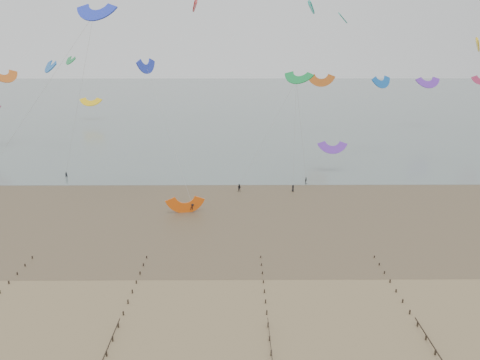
# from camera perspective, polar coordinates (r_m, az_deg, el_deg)

# --- Properties ---
(ground) EXTENTS (500.00, 500.00, 0.00)m
(ground) POSITION_cam_1_polar(r_m,az_deg,el_deg) (64.28, -0.60, -14.26)
(ground) COLOR brown
(ground) RESTS_ON ground
(sea_and_shore) EXTENTS (500.00, 665.00, 0.03)m
(sea_and_shore) POSITION_cam_1_polar(r_m,az_deg,el_deg) (95.48, -2.98, -3.47)
(sea_and_shore) COLOR #475654
(sea_and_shore) RESTS_ON ground
(kitesurfers) EXTENTS (107.44, 24.65, 1.74)m
(kitesurfers) POSITION_cam_1_polar(r_m,az_deg,el_deg) (104.89, 3.84, -1.12)
(kitesurfers) COLOR black
(kitesurfers) RESTS_ON ground
(grounded_kite) EXTENTS (7.16, 6.00, 3.52)m
(grounded_kite) POSITION_cam_1_polar(r_m,az_deg,el_deg) (93.78, -6.65, -3.96)
(grounded_kite) COLOR #EC570E
(grounded_kite) RESTS_ON ground
(kites_airborne) EXTENTS (252.80, 110.31, 44.06)m
(kites_airborne) POSITION_cam_1_polar(r_m,az_deg,el_deg) (150.57, -4.24, 12.58)
(kites_airborne) COLOR yellow
(kites_airborne) RESTS_ON ground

